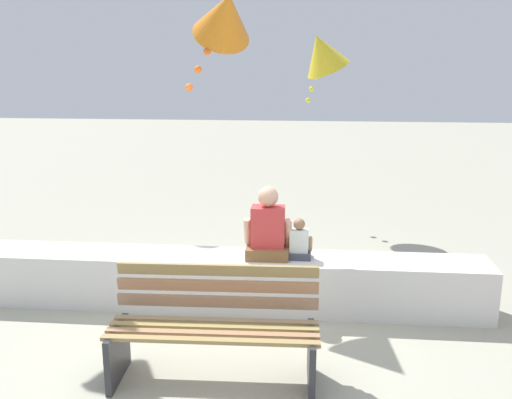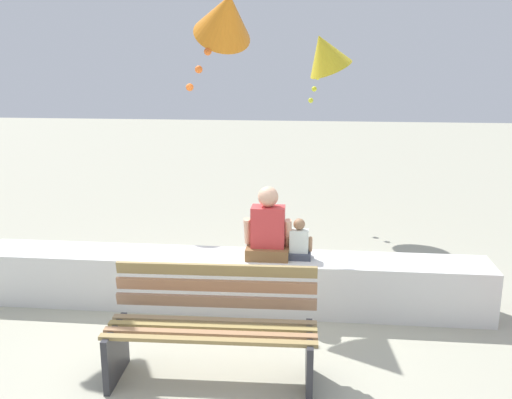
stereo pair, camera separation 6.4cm
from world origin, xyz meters
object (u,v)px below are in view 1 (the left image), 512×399
(park_bench, at_px, (214,329))
(person_child, at_px, (299,243))
(person_adult, at_px, (268,230))
(kite_orange, at_px, (225,16))
(kite_yellow, at_px, (322,53))

(park_bench, distance_m, person_child, 1.54)
(park_bench, relative_size, person_adult, 2.28)
(kite_orange, height_order, kite_yellow, kite_orange)
(park_bench, height_order, kite_orange, kite_orange)
(person_child, bearing_deg, kite_yellow, 85.67)
(kite_yellow, bearing_deg, kite_orange, -112.10)
(person_adult, distance_m, kite_yellow, 3.69)
(person_adult, distance_m, kite_orange, 2.24)
(park_bench, bearing_deg, person_child, 65.09)
(kite_orange, bearing_deg, park_bench, -84.90)
(person_child, bearing_deg, kite_orange, 143.85)
(park_bench, xyz_separation_m, person_child, (0.64, 1.37, 0.30))
(park_bench, relative_size, kite_yellow, 1.47)
(person_adult, xyz_separation_m, person_child, (0.31, 0.00, -0.12))
(kite_orange, relative_size, kite_yellow, 1.01)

